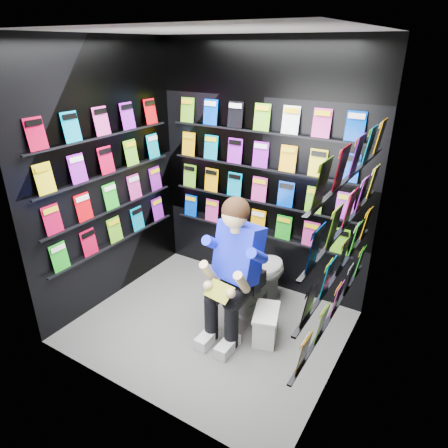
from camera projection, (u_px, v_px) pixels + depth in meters
The scene contains 14 objects.
floor at pixel (210, 326), 3.89m from camera, with size 2.40×2.40×0.00m, color slate.
ceiling at pixel (204, 30), 2.82m from camera, with size 2.40×2.40×0.00m, color white.
wall_back at pixel (261, 172), 4.13m from camera, with size 2.40×0.04×2.60m, color black.
wall_front at pixel (122, 249), 2.58m from camera, with size 2.40×0.04×2.60m, color black.
wall_left at pixel (106, 179), 3.93m from camera, with size 0.04×2.00×2.60m, color black.
wall_right at pixel (351, 234), 2.78m from camera, with size 0.04×2.00×2.60m, color black.
comics_back at pixel (260, 172), 4.10m from camera, with size 2.10×0.06×1.37m, color red, non-canonical shape.
comics_left at pixel (108, 179), 3.91m from camera, with size 0.06×1.70×1.37m, color red, non-canonical shape.
comics_right at pixel (346, 232), 2.79m from camera, with size 0.06×1.70×1.37m, color red, non-canonical shape.
toilet at pixel (257, 274), 4.06m from camera, with size 0.42×0.75×0.73m, color white.
longbox at pixel (266, 326), 3.69m from camera, with size 0.20×0.36×0.27m, color silver.
longbox_lid at pixel (266, 312), 3.62m from camera, with size 0.22×0.38×0.03m, color silver.
reader at pixel (240, 253), 3.59m from camera, with size 0.55×0.80×1.48m, color #131DDC, non-canonical shape.
held_comic at pixel (219, 291), 3.41m from camera, with size 0.25×0.01×0.17m, color #3E922D.
Camera 1 is at (1.76, -2.60, 2.51)m, focal length 32.00 mm.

